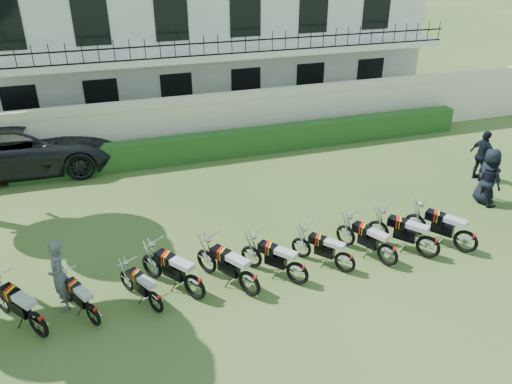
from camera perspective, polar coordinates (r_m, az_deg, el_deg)
The scene contains 19 objects.
ground at distance 13.71m, azimuth 5.01°, elevation -7.24°, with size 100.00×100.00×0.00m, color #365421.
perimeter_wall at distance 20.01m, azimuth -3.63°, elevation 8.10°, with size 30.00×0.35×2.30m.
hedge at distance 19.77m, azimuth -0.17°, elevation 5.85°, with size 18.00×0.60×1.00m, color #1D4A1A.
building at distance 25.04m, azimuth -7.41°, elevation 17.88°, with size 20.40×9.60×7.40m.
motorcycle_0 at distance 11.87m, azimuth -23.75°, elevation -13.12°, with size 1.30×1.67×1.10m.
motorcycle_1 at distance 11.80m, azimuth -18.20°, elevation -12.66°, with size 0.92×1.57×0.95m.
motorcycle_2 at distance 11.81m, azimuth -11.44°, elevation -11.72°, with size 0.89×1.52×0.92m.
motorcycle_3 at distance 11.97m, azimuth -7.06°, elevation -10.10°, with size 1.33×1.74×1.14m.
motorcycle_4 at distance 11.98m, azimuth -0.76°, elevation -9.80°, with size 1.21×1.83×1.14m.
motorcycle_5 at distance 12.39m, azimuth 4.78°, elevation -8.65°, with size 1.34×1.57×1.07m.
motorcycle_6 at distance 12.96m, azimuth 10.18°, elevation -7.39°, with size 1.24×1.48×1.00m.
motorcycle_7 at distance 13.44m, azimuth 14.89°, elevation -6.42°, with size 1.00×1.78×1.07m.
motorcycle_8 at distance 14.04m, azimuth 19.17°, elevation -5.38°, with size 1.36×1.69×1.13m.
motorcycle_9 at distance 14.63m, azimuth 22.95°, elevation -4.68°, with size 1.25×1.80×1.14m.
suv at distance 19.95m, azimuth -25.06°, elevation 4.71°, with size 3.09×6.70×1.86m, color black.
inspector at distance 12.30m, azimuth -21.61°, elevation -8.79°, with size 0.65×0.43×1.79m, color slate.
officer_3 at distance 17.50m, azimuth 25.04°, elevation 1.65°, with size 0.90×0.59×1.84m, color black.
officer_4 at distance 17.47m, azimuth 25.11°, elevation 1.20°, with size 0.79×0.62×1.63m, color black.
officer_5 at distance 19.08m, azimuth 24.49°, elevation 3.78°, with size 1.07×0.44×1.82m, color black.
Camera 1 is at (-4.56, -10.33, 7.77)m, focal length 35.00 mm.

